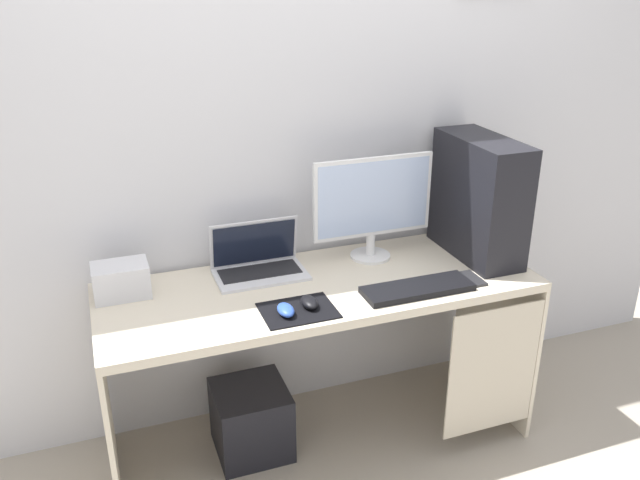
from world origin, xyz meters
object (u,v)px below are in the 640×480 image
Objects in this scene: keyboard at (417,289)px; projector at (121,280)px; monitor at (373,204)px; cell_phone at (471,279)px; pc_tower at (479,198)px; mouse_left at (309,302)px; mouse_right at (286,310)px; laptop at (258,263)px; subwoofer at (251,420)px.

projector is at bearing 161.51° from keyboard.
cell_phone is (0.28, -0.32, -0.23)m from monitor.
pc_tower is 1.44m from projector.
keyboard is 3.23× the size of cell_phone.
mouse_left is at bearing 179.46° from cell_phone.
keyboard is (0.04, -0.34, -0.23)m from monitor.
mouse_right is (-0.90, -0.24, -0.23)m from pc_tower.
projector is (-0.52, -0.01, 0.02)m from laptop.
monitor is 2.53× the size of projector.
mouse_left reaches higher than subwoofer.
subwoofer is at bearing 132.54° from mouse_left.
pc_tower reaches higher than monitor.
pc_tower is at bearing 55.58° from cell_phone.
monitor is 0.63m from mouse_right.
mouse_right is 0.74× the size of cell_phone.
keyboard is at bearing -18.49° from projector.
keyboard is 0.88m from subwoofer.
mouse_left is at bearing -165.37° from pc_tower.
cell_phone is (0.24, 0.01, -0.01)m from keyboard.
mouse_right is 0.75m from cell_phone.
projector is 2.08× the size of mouse_left.
projector is 1.54× the size of cell_phone.
laptop is at bearing 177.62° from monitor.
projector is at bearing 152.06° from mouse_left.
monitor reaches higher than projector.
subwoofer is (-0.18, 0.20, -0.61)m from mouse_left.
monitor reaches higher than laptop.
mouse_left is (-0.42, 0.02, 0.01)m from keyboard.
subwoofer is (-0.09, 0.23, -0.61)m from mouse_right.
laptop is 3.69× the size of mouse_left.
pc_tower is 2.48× the size of projector.
pc_tower reaches higher than mouse_right.
projector reaches higher than mouse_left.
mouse_left is at bearing 14.74° from mouse_right.
monitor is (-0.43, 0.11, -0.01)m from pc_tower.
laptop is at bearing 105.59° from mouse_left.
mouse_right is (-0.00, -0.36, -0.02)m from laptop.
monitor is at bearing -2.38° from laptop.
keyboard is (1.03, -0.35, -0.05)m from projector.
monitor is at bearing 35.61° from mouse_right.
monitor is 5.27× the size of mouse_right.
subwoofer is at bearing -168.46° from monitor.
pc_tower is 0.98× the size of monitor.
pc_tower is at bearing -4.61° from projector.
projector is (-1.00, 0.01, -0.18)m from monitor.
monitor is 1.74× the size of subwoofer.
laptop is at bearing 1.23° from projector.
keyboard is at bearing -34.78° from laptop.
projector is at bearing 165.39° from cell_phone.
monitor reaches higher than mouse_right.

